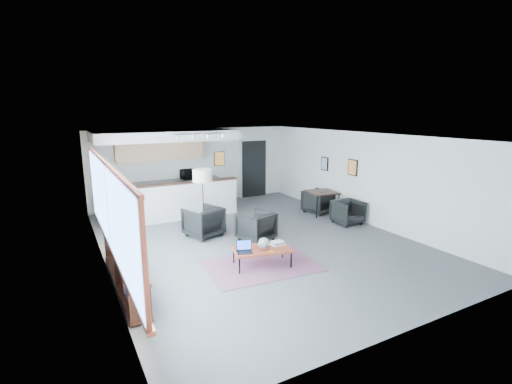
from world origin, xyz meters
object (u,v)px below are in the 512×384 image
ceramic_pot (264,243)px  dining_table (322,194)px  laptop (244,248)px  dining_chair_near (348,213)px  floor_lamp (202,178)px  book_stack (278,243)px  coffee_table (262,250)px  armchair_right (256,225)px  microwave (190,173)px  armchair_left (203,220)px  dining_chair_far (318,202)px

ceramic_pot → dining_table: (3.60, 2.65, 0.15)m
laptop → dining_chair_near: (4.02, 1.39, -0.13)m
floor_lamp → book_stack: bearing=-73.5°
coffee_table → floor_lamp: (-0.34, 2.51, 1.15)m
laptop → dining_table: bearing=52.3°
floor_lamp → dining_table: size_ratio=1.79×
book_stack → dining_chair_near: dining_chair_near is taller
armchair_right → dining_chair_near: 2.97m
floor_lamp → microwave: 3.15m
armchair_left → floor_lamp: size_ratio=0.49×
floor_lamp → dining_chair_near: bearing=-15.7°
coffee_table → dining_chair_near: (3.61, 1.40, -0.04)m
laptop → armchair_left: size_ratio=0.44×
armchair_left → dining_table: (4.02, 0.23, 0.23)m
dining_chair_far → floor_lamp: bearing=-10.7°
dining_chair_near → dining_chair_far: size_ratio=0.94×
armchair_left → floor_lamp: (0.06, 0.14, 1.09)m
book_stack → laptop: bearing=-179.5°
laptop → floor_lamp: bearing=108.1°
ceramic_pot → armchair_left: armchair_left is taller
dining_chair_far → armchair_left: bearing=-8.7°
book_stack → armchair_right: bearing=80.1°
armchair_right → floor_lamp: size_ratio=0.46×
microwave → ceramic_pot: bearing=-102.3°
coffee_table → book_stack: book_stack is taller
armchair_right → dining_table: 3.19m
ceramic_pot → dining_chair_near: 3.88m
coffee_table → armchair_left: armchair_left is taller
armchair_right → dining_chair_near: armchair_right is taller
ceramic_pot → microwave: microwave is taller
book_stack → dining_table: dining_table is taller
dining_chair_far → armchair_right: bearing=9.5°
laptop → armchair_left: armchair_left is taller
ceramic_pot → floor_lamp: (-0.36, 2.57, 1.00)m
dining_chair_near → floor_lamp: bearing=163.8°
laptop → floor_lamp: 2.71m
book_stack → armchair_left: (-0.80, 2.35, -0.00)m
coffee_table → laptop: bearing=-169.1°
ceramic_pot → armchair_right: armchair_right is taller
laptop → ceramic_pot: size_ratio=1.56×
dining_chair_near → microwave: 5.35m
floor_lamp → dining_chair_near: (3.96, -1.11, -1.19)m
laptop → ceramic_pot: (0.42, -0.07, 0.06)m
ceramic_pot → dining_table: dining_table is taller
book_stack → armchair_left: bearing=108.8°
coffee_table → ceramic_pot: size_ratio=5.38×
armchair_right → dining_chair_far: (2.97, 1.34, -0.06)m
laptop → dining_chair_far: 4.89m
ceramic_pot → book_stack: size_ratio=0.85×
dining_table → dining_chair_near: 1.24m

